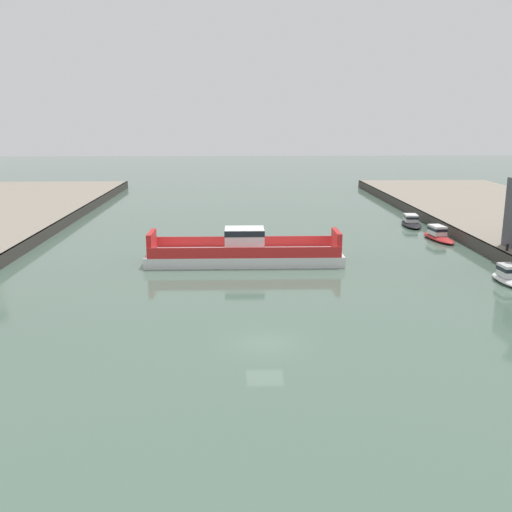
{
  "coord_description": "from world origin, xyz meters",
  "views": [
    {
      "loc": [
        -1.89,
        -35.8,
        14.59
      ],
      "look_at": [
        0.0,
        16.73,
        2.0
      ],
      "focal_mm": 40.23,
      "sensor_mm": 36.0,
      "label": 1
    }
  ],
  "objects_px": {
    "moored_boat_near_left": "(411,222)",
    "moored_boat_mid_left": "(438,235)",
    "moored_boat_near_right": "(509,276)",
    "chain_ferry": "(245,252)"
  },
  "relations": [
    {
      "from": "moored_boat_near_right",
      "to": "moored_boat_mid_left",
      "type": "distance_m",
      "value": 19.33
    },
    {
      "from": "chain_ferry",
      "to": "moored_boat_mid_left",
      "type": "height_order",
      "value": "chain_ferry"
    },
    {
      "from": "chain_ferry",
      "to": "moored_boat_near_right",
      "type": "relative_size",
      "value": 3.79
    },
    {
      "from": "moored_boat_near_left",
      "to": "moored_boat_mid_left",
      "type": "relative_size",
      "value": 0.96
    },
    {
      "from": "moored_boat_near_left",
      "to": "moored_boat_mid_left",
      "type": "distance_m",
      "value": 9.63
    },
    {
      "from": "chain_ferry",
      "to": "moored_boat_near_left",
      "type": "xyz_separation_m",
      "value": [
        23.7,
        20.26,
        -0.52
      ]
    },
    {
      "from": "moored_boat_mid_left",
      "to": "moored_boat_near_right",
      "type": "bearing_deg",
      "value": -90.71
    },
    {
      "from": "moored_boat_near_left",
      "to": "moored_boat_mid_left",
      "type": "xyz_separation_m",
      "value": [
        0.47,
        -9.62,
        0.07
      ]
    },
    {
      "from": "moored_boat_near_left",
      "to": "moored_boat_near_right",
      "type": "distance_m",
      "value": 28.95
    },
    {
      "from": "chain_ferry",
      "to": "moored_boat_near_right",
      "type": "distance_m",
      "value": 25.47
    }
  ]
}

